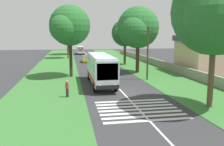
% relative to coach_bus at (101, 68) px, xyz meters
% --- Properties ---
extents(ground, '(160.00, 160.00, 0.00)m').
position_rel_coach_bus_xyz_m(ground, '(-4.44, -1.80, -2.15)').
color(ground, '#333335').
extents(grass_verge_left, '(120.00, 8.00, 0.04)m').
position_rel_coach_bus_xyz_m(grass_verge_left, '(10.56, 6.40, -2.13)').
color(grass_verge_left, '#387533').
rests_on(grass_verge_left, ground).
extents(grass_verge_right, '(120.00, 8.00, 0.04)m').
position_rel_coach_bus_xyz_m(grass_verge_right, '(10.56, -10.00, -2.13)').
color(grass_verge_right, '#387533').
rests_on(grass_verge_right, ground).
extents(centre_line, '(110.00, 0.16, 0.01)m').
position_rel_coach_bus_xyz_m(centre_line, '(10.56, -1.80, -2.14)').
color(centre_line, silver).
rests_on(centre_line, ground).
extents(coach_bus, '(11.16, 2.62, 3.73)m').
position_rel_coach_bus_xyz_m(coach_bus, '(0.00, 0.00, 0.00)').
color(coach_bus, silver).
rests_on(coach_bus, ground).
extents(zebra_crossing, '(5.85, 6.80, 0.01)m').
position_rel_coach_bus_xyz_m(zebra_crossing, '(-10.74, -1.80, -2.14)').
color(zebra_crossing, silver).
rests_on(zebra_crossing, ground).
extents(trailing_car_0, '(4.30, 1.78, 1.43)m').
position_rel_coach_bus_xyz_m(trailing_car_0, '(16.51, -3.65, -1.48)').
color(trailing_car_0, gold).
rests_on(trailing_car_0, ground).
extents(trailing_car_1, '(4.30, 1.78, 1.43)m').
position_rel_coach_bus_xyz_m(trailing_car_1, '(25.76, 0.00, -1.48)').
color(trailing_car_1, gold).
rests_on(trailing_car_1, ground).
extents(trailing_car_2, '(4.30, 1.78, 1.43)m').
position_rel_coach_bus_xyz_m(trailing_car_2, '(32.32, -3.55, -1.48)').
color(trailing_car_2, '#B7A893').
rests_on(trailing_car_2, ground).
extents(trailing_car_3, '(4.30, 1.78, 1.43)m').
position_rel_coach_bus_xyz_m(trailing_car_3, '(38.23, -3.63, -1.48)').
color(trailing_car_3, black).
rests_on(trailing_car_3, ground).
extents(trailing_minibus_0, '(6.00, 2.14, 2.53)m').
position_rel_coach_bus_xyz_m(trailing_minibus_0, '(49.03, 0.14, -0.60)').
color(trailing_minibus_0, silver).
rests_on(trailing_minibus_0, ground).
extents(roadside_tree_left_0, '(6.06, 5.30, 10.41)m').
position_rel_coach_bus_xyz_m(roadside_tree_left_0, '(35.68, 4.10, 5.52)').
color(roadside_tree_left_0, '#4C3826').
rests_on(roadside_tree_left_0, grass_verge_left).
extents(roadside_tree_left_1, '(8.21, 6.56, 9.59)m').
position_rel_coach_bus_xyz_m(roadside_tree_left_1, '(48.13, 3.85, 4.06)').
color(roadside_tree_left_1, brown).
rests_on(roadside_tree_left_1, grass_verge_left).
extents(roadside_tree_left_2, '(7.25, 5.88, 10.43)m').
position_rel_coach_bus_xyz_m(roadside_tree_left_2, '(6.62, 3.71, 5.20)').
color(roadside_tree_left_2, '#3D2D1E').
rests_on(roadside_tree_left_2, grass_verge_left).
extents(roadside_tree_right_0, '(6.97, 5.55, 9.27)m').
position_rel_coach_bus_xyz_m(roadside_tree_right_0, '(19.59, -7.46, 4.21)').
color(roadside_tree_right_0, '#4C3826').
rests_on(roadside_tree_right_0, grass_verge_right).
extents(roadside_tree_right_1, '(7.72, 6.72, 10.67)m').
position_rel_coach_bus_xyz_m(roadside_tree_right_1, '(8.63, -7.05, 5.03)').
color(roadside_tree_right_1, '#3D2D1E').
rests_on(roadside_tree_right_1, grass_verge_right).
extents(roadside_tree_right_2, '(8.38, 7.17, 11.60)m').
position_rel_coach_bus_xyz_m(roadside_tree_right_2, '(-11.27, -7.77, 5.73)').
color(roadside_tree_right_2, brown).
rests_on(roadside_tree_right_2, grass_verge_right).
extents(utility_pole, '(0.24, 1.40, 7.16)m').
position_rel_coach_bus_xyz_m(utility_pole, '(2.13, -6.77, 1.61)').
color(utility_pole, '#473828').
rests_on(utility_pole, grass_verge_right).
extents(roadside_wall, '(70.00, 0.40, 1.32)m').
position_rel_coach_bus_xyz_m(roadside_wall, '(15.56, -13.40, -1.45)').
color(roadside_wall, gray).
rests_on(roadside_wall, grass_verge_right).
extents(roadside_building, '(9.05, 9.42, 6.07)m').
position_rel_coach_bus_xyz_m(roadside_building, '(6.93, -19.08, 0.94)').
color(roadside_building, beige).
rests_on(roadside_building, ground).
extents(pedestrian, '(0.34, 0.34, 1.69)m').
position_rel_coach_bus_xyz_m(pedestrian, '(-5.65, 4.09, -1.24)').
color(pedestrian, '#26262D').
rests_on(pedestrian, grass_verge_left).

